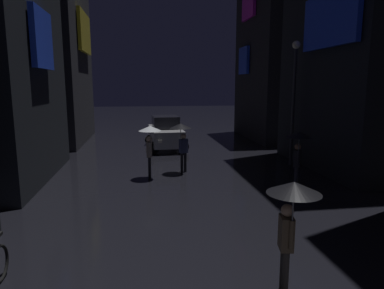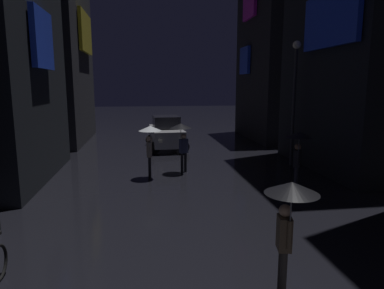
{
  "view_description": "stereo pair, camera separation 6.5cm",
  "coord_description": "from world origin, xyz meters",
  "px_view_note": "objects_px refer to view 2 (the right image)",
  "views": [
    {
      "loc": [
        -1.86,
        -1.44,
        3.68
      ],
      "look_at": [
        0.0,
        11.14,
        1.47
      ],
      "focal_mm": 32.0,
      "sensor_mm": 36.0,
      "label": 1
    },
    {
      "loc": [
        -1.8,
        -1.45,
        3.68
      ],
      "look_at": [
        0.0,
        11.14,
        1.47
      ],
      "focal_mm": 32.0,
      "sensor_mm": 36.0,
      "label": 2
    }
  ],
  "objects_px": {
    "pedestrian_midstreet_centre_clear": "(150,137)",
    "pedestrian_far_right_black": "(299,144)",
    "car_distant": "(166,133)",
    "streetlamp_right_far": "(295,89)",
    "pedestrian_midstreet_left_black": "(289,207)",
    "pedestrian_foreground_left_black": "(182,134)"
  },
  "relations": [
    {
      "from": "pedestrian_midstreet_left_black",
      "to": "streetlamp_right_far",
      "type": "xyz_separation_m",
      "value": [
        4.42,
        9.65,
        1.84
      ]
    },
    {
      "from": "pedestrian_midstreet_left_black",
      "to": "streetlamp_right_far",
      "type": "distance_m",
      "value": 10.77
    },
    {
      "from": "pedestrian_midstreet_centre_clear",
      "to": "car_distant",
      "type": "xyz_separation_m",
      "value": [
        1.07,
        6.44,
        -0.74
      ]
    },
    {
      "from": "pedestrian_midstreet_centre_clear",
      "to": "streetlamp_right_far",
      "type": "xyz_separation_m",
      "value": [
        6.56,
        1.41,
        1.84
      ]
    },
    {
      "from": "pedestrian_midstreet_centre_clear",
      "to": "pedestrian_foreground_left_black",
      "type": "bearing_deg",
      "value": 25.68
    },
    {
      "from": "pedestrian_midstreet_centre_clear",
      "to": "car_distant",
      "type": "relative_size",
      "value": 0.5
    },
    {
      "from": "pedestrian_midstreet_left_black",
      "to": "pedestrian_far_right_black",
      "type": "height_order",
      "value": "same"
    },
    {
      "from": "pedestrian_midstreet_left_black",
      "to": "streetlamp_right_far",
      "type": "relative_size",
      "value": 0.38
    },
    {
      "from": "pedestrian_midstreet_left_black",
      "to": "car_distant",
      "type": "height_order",
      "value": "pedestrian_midstreet_left_black"
    },
    {
      "from": "pedestrian_far_right_black",
      "to": "pedestrian_midstreet_centre_clear",
      "type": "bearing_deg",
      "value": 154.11
    },
    {
      "from": "pedestrian_foreground_left_black",
      "to": "car_distant",
      "type": "xyz_separation_m",
      "value": [
        -0.27,
        5.79,
        -0.74
      ]
    },
    {
      "from": "pedestrian_foreground_left_black",
      "to": "pedestrian_midstreet_centre_clear",
      "type": "bearing_deg",
      "value": -154.32
    },
    {
      "from": "pedestrian_midstreet_left_black",
      "to": "pedestrian_midstreet_centre_clear",
      "type": "relative_size",
      "value": 1.0
    },
    {
      "from": "pedestrian_midstreet_left_black",
      "to": "pedestrian_midstreet_centre_clear",
      "type": "bearing_deg",
      "value": 104.56
    },
    {
      "from": "pedestrian_midstreet_centre_clear",
      "to": "pedestrian_far_right_black",
      "type": "bearing_deg",
      "value": -25.89
    },
    {
      "from": "pedestrian_foreground_left_black",
      "to": "streetlamp_right_far",
      "type": "bearing_deg",
      "value": 8.35
    },
    {
      "from": "pedestrian_midstreet_left_black",
      "to": "pedestrian_far_right_black",
      "type": "bearing_deg",
      "value": 63.43
    },
    {
      "from": "pedestrian_midstreet_centre_clear",
      "to": "car_distant",
      "type": "distance_m",
      "value": 6.57
    },
    {
      "from": "pedestrian_midstreet_left_black",
      "to": "streetlamp_right_far",
      "type": "bearing_deg",
      "value": 65.4
    },
    {
      "from": "pedestrian_midstreet_centre_clear",
      "to": "streetlamp_right_far",
      "type": "height_order",
      "value": "streetlamp_right_far"
    },
    {
      "from": "streetlamp_right_far",
      "to": "pedestrian_midstreet_centre_clear",
      "type": "bearing_deg",
      "value": -167.88
    },
    {
      "from": "pedestrian_far_right_black",
      "to": "pedestrian_midstreet_left_black",
      "type": "bearing_deg",
      "value": -116.57
    }
  ]
}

